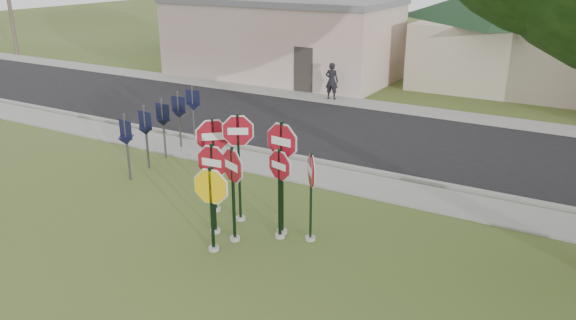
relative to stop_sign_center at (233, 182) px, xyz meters
The scene contains 17 objects.
ground 1.74m from the stop_sign_center, 81.28° to the right, with size 120.00×120.00×0.00m, color #405720.
sidewalk_near 4.78m from the stop_sign_center, 88.18° to the left, with size 60.00×1.60×0.06m, color gray.
road 9.17m from the stop_sign_center, 89.09° to the left, with size 60.00×7.00×0.04m, color black.
sidewalk_far 13.43m from the stop_sign_center, 89.38° to the left, with size 60.00×1.60×0.06m, color gray.
curb 5.73m from the stop_sign_center, 88.51° to the left, with size 60.00×0.20×0.14m, color gray.
stop_sign_center is the anchor object (origin of this frame).
stop_sign_yellow 0.68m from the stop_sign_center, 102.40° to the right, with size 1.11×0.24×2.10m.
stop_sign_left 0.63m from the stop_sign_center, behind, with size 1.10×0.24×2.33m.
stop_sign_right 1.06m from the stop_sign_center, 37.60° to the left, with size 0.93×0.30×2.28m.
stop_sign_back_right 1.21m from the stop_sign_center, 48.00° to the left, with size 1.15×0.24×2.87m.
stop_sign_back_left 1.12m from the stop_sign_center, 117.44° to the left, with size 0.91×0.56×2.85m.
stop_sign_far_right 1.75m from the stop_sign_center, 30.44° to the left, with size 0.66×0.87×2.26m.
stop_sign_far_left 1.75m from the stop_sign_center, 141.23° to the left, with size 0.89×0.79×2.61m.
route_sign_row 6.35m from the stop_sign_center, 145.90° to the left, with size 1.43×4.63×2.00m.
building_stucco 19.23m from the stop_sign_center, 117.43° to the left, with size 12.20×6.20×4.20m.
building_house 21.28m from the stop_sign_center, 84.17° to the left, with size 11.60×11.60×6.20m.
pedestrian 13.98m from the stop_sign_center, 106.68° to the left, with size 0.61×0.40×1.68m, color black.
Camera 1 is at (6.73, -8.50, 6.17)m, focal length 35.00 mm.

